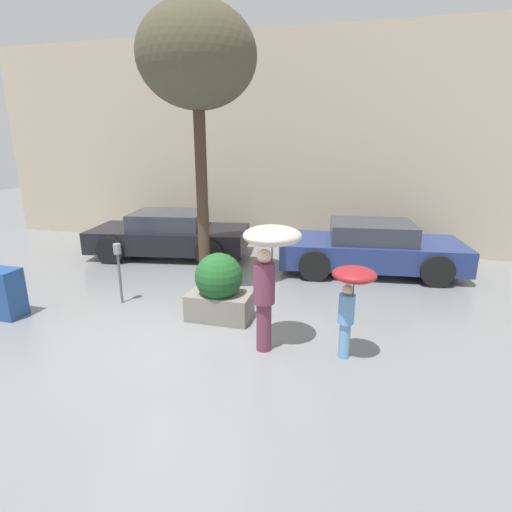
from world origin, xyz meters
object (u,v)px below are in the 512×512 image
Objects in this scene: planter_box at (219,288)px; parking_meter at (118,261)px; person_adult at (269,258)px; newspaper_box at (6,294)px; person_child at (351,291)px; parked_car_near at (170,235)px; parked_car_far at (370,248)px; street_tree at (197,60)px.

parking_meter is (-2.13, 0.19, 0.28)m from planter_box.
newspaper_box is at bearing 129.02° from person_adult.
planter_box is 2.48m from person_child.
parked_car_near is (-2.75, 3.56, -0.01)m from planter_box.
parked_car_far is 4.96× the size of newspaper_box.
parked_car_near is at bearing 131.49° from street_tree.
person_adult is 1.25m from person_child.
planter_box is at bearing -58.95° from street_tree.
person_child is at bearing -53.94° from person_adult.
street_tree is at bearing -147.59° from parked_car_near.
planter_box is 3.86m from newspaper_box.
parked_car_near is at bearing 77.54° from newspaper_box.
parking_meter is at bearing -136.93° from street_tree.
planter_box is 1.36× the size of newspaper_box.
person_child is 6.70m from parked_car_near.
parked_car_near is 4.95× the size of newspaper_box.
planter_box is 0.27× the size of parked_car_far.
person_child is 1.18× the size of parking_meter.
person_child is at bearing -19.93° from planter_box.
person_adult is at bearing 154.22° from parked_car_far.
person_adult is at bearing -48.63° from street_tree.
person_adult reaches higher than person_child.
street_tree is 6.20× the size of newspaper_box.
parked_car_far is at bearing 35.24° from parking_meter.
parked_car_far is at bearing 35.05° from newspaper_box.
parked_car_near is 4.59m from newspaper_box.
parked_car_far is at bearing 128.34° from person_child.
street_tree reaches higher than parking_meter.
planter_box is 4.50m from parked_car_near.
person_child is at bearing -35.45° from street_tree.
parking_meter is 1.34× the size of newspaper_box.
parking_meter is at bearing 174.87° from planter_box.
street_tree is (-3.13, 2.23, 3.49)m from person_child.
street_tree reaches higher than person_child.
parked_car_far is (5.37, -0.02, 0.00)m from parked_car_near.
person_child is 4.41m from parked_car_far.
parked_car_near reaches higher than planter_box.
newspaper_box is (-0.99, -4.48, -0.14)m from parked_car_near.
street_tree is at bearing 43.07° from parking_meter.
person_child is (1.19, -0.03, -0.38)m from person_adult.
parked_car_near reaches higher than parking_meter.
person_adult reaches higher than planter_box.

